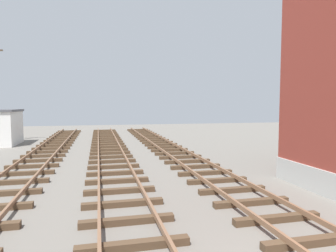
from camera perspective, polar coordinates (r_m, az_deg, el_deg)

